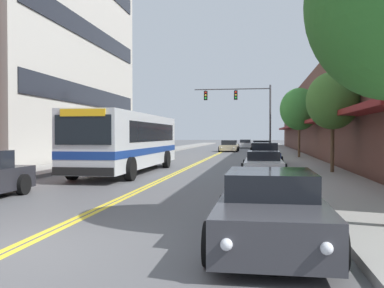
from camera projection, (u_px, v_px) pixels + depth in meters
name	position (u px, v px, depth m)	size (l,w,h in m)	color
ground_plane	(218.00, 154.00, 43.73)	(240.00, 240.00, 0.00)	#565659
sidewalk_left	(152.00, 152.00, 44.79)	(2.88, 106.00, 0.16)	gray
sidewalk_right	(287.00, 153.00, 42.66)	(2.88, 106.00, 0.16)	gray
centre_line	(218.00, 154.00, 43.73)	(0.34, 106.00, 0.01)	yellow
storefront_row_right	(347.00, 117.00, 41.72)	(9.10, 68.00, 7.41)	brown
city_bus	(129.00, 140.00, 21.90)	(2.85, 11.62, 2.94)	silver
car_champagne_parked_left_mid	(158.00, 151.00, 35.93)	(2.14, 4.20, 1.27)	beige
car_dark_grey_parked_right_foreground	(271.00, 210.00, 7.44)	(1.99, 4.48, 1.28)	#38383D
car_navy_parked_right_mid	(265.00, 155.00, 26.07)	(2.02, 4.57, 1.44)	#19234C
car_black_parked_right_far	(262.00, 148.00, 41.10)	(2.20, 4.52, 1.38)	black
car_white_parked_right_end	(263.00, 164.00, 19.99)	(1.98, 4.55, 1.15)	white
car_silver_moving_lead	(245.00, 144.00, 62.71)	(2.04, 4.56, 1.24)	#B7B7BC
car_beige_moving_second	(229.00, 146.00, 49.41)	(2.20, 4.48, 1.31)	#BCAD89
traffic_signal_mast	(244.00, 105.00, 41.89)	(7.53, 0.38, 6.79)	#47474C
street_lamp_left_near	(2.00, 53.00, 15.12)	(2.70, 0.28, 8.04)	#47474C
street_tree_right_mid	(333.00, 101.00, 20.06)	(2.46, 2.46, 4.72)	brown
street_tree_right_far	(299.00, 109.00, 33.79)	(3.03, 3.03, 5.47)	brown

